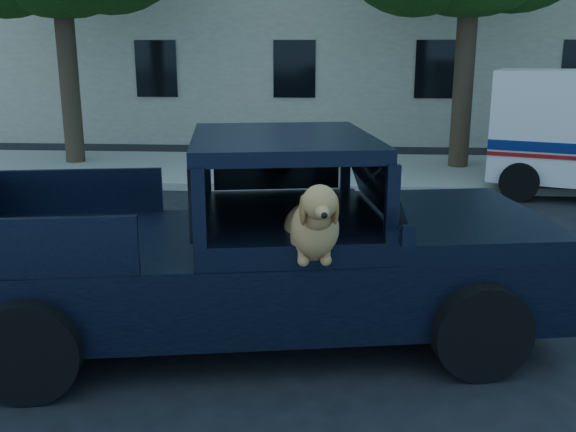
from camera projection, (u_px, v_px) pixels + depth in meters
name	position (u px, v px, depth m)	size (l,w,h in m)	color
ground	(96.00, 361.00, 5.83)	(120.00, 120.00, 0.00)	black
far_sidewalk	(240.00, 169.00, 14.69)	(60.00, 4.00, 0.15)	gray
lane_stripes	(322.00, 251.00, 8.98)	(21.60, 0.14, 0.01)	silver
pickup_truck	(246.00, 270.00, 6.23)	(5.82, 3.18, 1.98)	black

